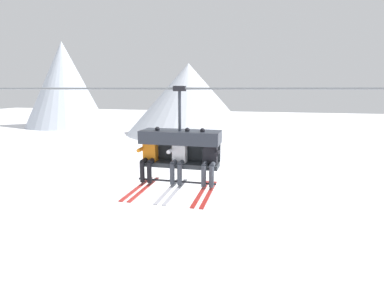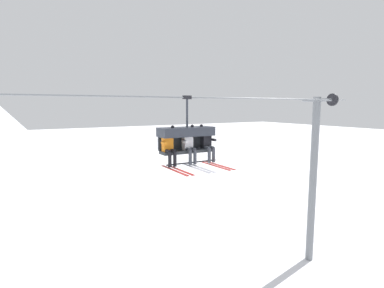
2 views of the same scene
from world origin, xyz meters
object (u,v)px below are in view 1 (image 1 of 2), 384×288
at_px(skier_orange, 149,154).
at_px(skier_white, 178,156).
at_px(skier_black, 209,157).
at_px(chairlift_chair, 181,143).

bearing_deg(skier_orange, skier_white, 0.00).
xyz_separation_m(skier_orange, skier_black, (1.46, 0.00, -0.00)).
bearing_deg(skier_black, skier_orange, 180.00).
bearing_deg(skier_white, chairlift_chair, 90.89).
distance_m(skier_orange, skier_black, 1.46).
relative_size(chairlift_chair, skier_orange, 1.29).
bearing_deg(skier_black, skier_white, 180.00).
relative_size(chairlift_chair, skier_white, 1.29).
relative_size(skier_white, skier_black, 1.00).
distance_m(skier_white, skier_black, 0.73).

